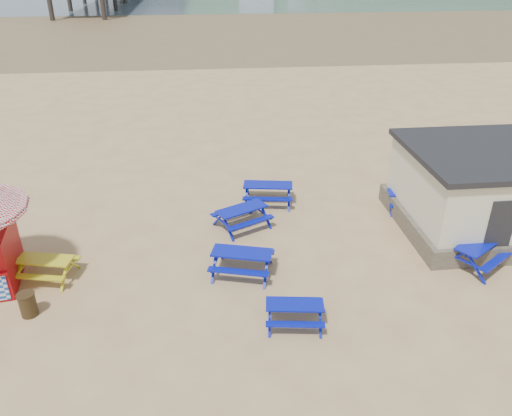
{
  "coord_description": "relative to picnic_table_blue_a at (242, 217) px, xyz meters",
  "views": [
    {
      "loc": [
        -0.45,
        -14.71,
        9.56
      ],
      "look_at": [
        1.29,
        1.5,
        1.0
      ],
      "focal_mm": 35.0,
      "sensor_mm": 36.0,
      "label": 1
    }
  ],
  "objects": [
    {
      "name": "litter_bin",
      "position": [
        -6.6,
        -4.5,
        -0.02
      ],
      "size": [
        0.51,
        0.51,
        0.75
      ],
      "color": "#352A13",
      "rests_on": "ground"
    },
    {
      "name": "picnic_table_blue_f",
      "position": [
        7.7,
        -3.35,
        0.02
      ],
      "size": [
        2.61,
        2.51,
        0.86
      ],
      "rotation": [
        0.0,
        0.0,
        0.61
      ],
      "color": "#0200A2",
      "rests_on": "ground"
    },
    {
      "name": "amenity_block",
      "position": [
        9.71,
        -0.91,
        1.16
      ],
      "size": [
        7.4,
        5.4,
        3.15
      ],
      "color": "#665B4C",
      "rests_on": "ground"
    },
    {
      "name": "ground",
      "position": [
        -0.79,
        -1.91,
        -0.41
      ],
      "size": [
        400.0,
        400.0,
        0.0
      ],
      "primitive_type": "plane",
      "color": "tan",
      "rests_on": "ground"
    },
    {
      "name": "picnic_table_yellow",
      "position": [
        -6.55,
        -2.66,
        -0.04
      ],
      "size": [
        2.03,
        1.77,
        0.74
      ],
      "rotation": [
        0.0,
        0.0,
        -0.22
      ],
      "color": "#C5CF0E",
      "rests_on": "ground"
    },
    {
      "name": "picnic_table_blue_e",
      "position": [
        1.03,
        -5.68,
        -0.06
      ],
      "size": [
        1.79,
        1.52,
        0.68
      ],
      "rotation": [
        0.0,
        0.0,
        -0.13
      ],
      "color": "#0200A2",
      "rests_on": "ground"
    },
    {
      "name": "wet_sand",
      "position": [
        -0.79,
        53.09,
        -0.4
      ],
      "size": [
        400.0,
        400.0,
        0.0
      ],
      "primitive_type": "plane",
      "color": "brown",
      "rests_on": "ground"
    },
    {
      "name": "picnic_table_blue_d",
      "position": [
        -0.25,
        -3.05,
        0.0
      ],
      "size": [
        2.3,
        2.04,
        0.82
      ],
      "rotation": [
        0.0,
        0.0,
        -0.27
      ],
      "color": "#0200A2",
      "rests_on": "ground"
    },
    {
      "name": "picnic_table_blue_b",
      "position": [
        1.25,
        1.93,
        0.02
      ],
      "size": [
        2.25,
        1.93,
        0.85
      ],
      "rotation": [
        0.0,
        0.0,
        -0.16
      ],
      "color": "#0200A2",
      "rests_on": "ground"
    },
    {
      "name": "picnic_table_blue_c",
      "position": [
        6.92,
        0.69,
        -0.02
      ],
      "size": [
        2.1,
        1.82,
        0.77
      ],
      "rotation": [
        0.0,
        0.0,
        -0.2
      ],
      "color": "#0200A2",
      "rests_on": "ground"
    },
    {
      "name": "picnic_table_blue_a",
      "position": [
        0.0,
        0.0,
        0.0
      ],
      "size": [
        2.43,
        2.26,
        0.81
      ],
      "rotation": [
        0.0,
        0.0,
        0.47
      ],
      "color": "#0200A2",
      "rests_on": "ground"
    }
  ]
}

